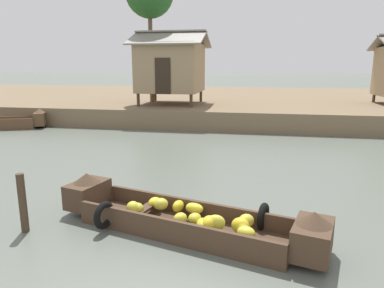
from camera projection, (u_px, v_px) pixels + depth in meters
The scene contains 6 objects.
ground_plane at pixel (213, 152), 12.58m from camera, with size 300.00×300.00×0.00m, color #596056.
riverbank_strip at pixel (237, 101), 25.76m from camera, with size 160.00×20.00×0.93m, color #756047.
banana_boat at pixel (185, 218), 6.44m from camera, with size 5.15×2.21×0.82m.
cargo_boat_upstream at pixel (3, 122), 17.15m from camera, with size 3.95×2.25×0.94m.
stilt_house_left at pixel (171, 67), 19.32m from camera, with size 3.92×4.03×3.95m.
mooring_post at pixel (23, 203), 6.42m from camera, with size 0.14×0.14×1.12m, color #423323.
Camera 1 is at (1.53, -2.14, 3.00)m, focal length 32.95 mm.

